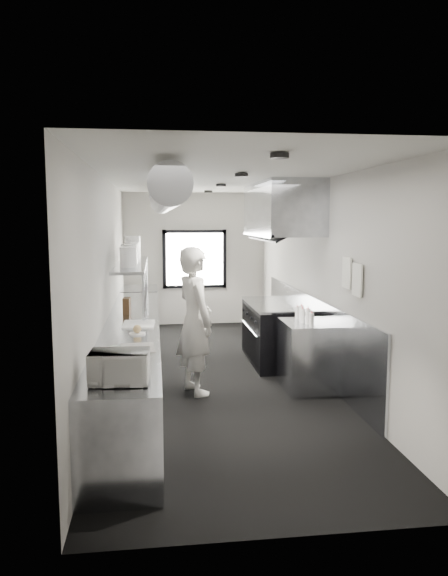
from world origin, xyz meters
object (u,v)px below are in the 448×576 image
object	(u,v)px
deli_tub_a	(99,368)
microwave	(119,367)
squeeze_bottle_a	(312,320)
squeeze_bottle_d	(301,313)
deli_tub_b	(115,352)
knife_block	(127,306)
line_cook	(195,321)
plate_stack_c	(132,252)
bottle_station	(308,356)
plate_stack_d	(133,248)
exhaust_hood	(281,210)
plate_stack_b	(129,255)
far_work_table	(140,310)
squeeze_bottle_b	(308,316)
cutting_board	(139,324)
plate_stack_a	(128,257)
prep_counter	(133,357)
small_plate	(137,334)
squeeze_bottle_e	(297,313)
pass_shelf	(132,265)
squeeze_bottle_c	(303,316)
range	(276,333)

from	to	relation	value
deli_tub_a	microwave	bearing A→B (deg)	-56.71
squeeze_bottle_a	squeeze_bottle_d	xyz separation A→B (m)	(-0.01, 0.45, 0.01)
microwave	deli_tub_b	size ratio (longest dim) A/B	3.11
deli_tub_b	knife_block	distance (m)	2.49
line_cook	plate_stack_c	distance (m)	2.14
deli_tub_a	bottle_station	bearing A→B (deg)	40.03
plate_stack_d	deli_tub_a	bearing A→B (deg)	-91.64
exhaust_hood	deli_tub_b	distance (m)	4.00
plate_stack_b	plate_stack_d	size ratio (longest dim) A/B	0.79
knife_block	plate_stack_d	xyz separation A→B (m)	(0.04, 1.50, 0.75)
knife_block	plate_stack_d	world-z (taller)	plate_stack_d
far_work_table	squeeze_bottle_b	size ratio (longest dim) A/B	5.96
cutting_board	plate_stack_b	world-z (taller)	plate_stack_b
squeeze_bottle_b	deli_tub_b	bearing A→B (deg)	-149.72
bottle_station	squeeze_bottle_b	distance (m)	0.57
plate_stack_a	microwave	bearing A→B (deg)	-88.88
prep_counter	small_plate	distance (m)	0.82
microwave	plate_stack_d	bearing A→B (deg)	94.18
squeeze_bottle_e	line_cook	bearing A→B (deg)	-171.28
plate_stack_d	squeeze_bottle_e	distance (m)	3.28
knife_block	plate_stack_b	size ratio (longest dim) A/B	0.73
plate_stack_c	plate_stack_d	world-z (taller)	plate_stack_d
pass_shelf	far_work_table	world-z (taller)	pass_shelf
pass_shelf	small_plate	size ratio (longest dim) A/B	15.70
microwave	deli_tub_a	world-z (taller)	microwave
squeeze_bottle_e	pass_shelf	bearing A→B (deg)	147.39
bottle_station	plate_stack_a	world-z (taller)	plate_stack_a
bottle_station	plate_stack_d	distance (m)	3.67
cutting_board	squeeze_bottle_a	bearing A→B (deg)	-11.03
prep_counter	squeeze_bottle_a	bearing A→B (deg)	-12.91
deli_tub_a	squeeze_bottle_e	distance (m)	3.36
prep_counter	deli_tub_b	world-z (taller)	deli_tub_b
squeeze_bottle_d	bottle_station	bearing A→B (deg)	-64.62
plate_stack_d	squeeze_bottle_c	bearing A→B (deg)	-47.92
line_cook	squeeze_bottle_e	bearing A→B (deg)	-101.54
pass_shelf	cutting_board	distance (m)	1.72
squeeze_bottle_c	knife_block	bearing A→B (deg)	156.40
cutting_board	plate_stack_a	distance (m)	1.18
exhaust_hood	squeeze_bottle_e	size ratio (longest dim) A/B	13.19
range	line_cook	world-z (taller)	line_cook
prep_counter	microwave	distance (m)	2.65
plate_stack_a	squeeze_bottle_c	bearing A→B (deg)	-23.30
small_plate	plate_stack_b	world-z (taller)	plate_stack_b
knife_block	squeeze_bottle_b	bearing A→B (deg)	-20.38
range	line_cook	xyz separation A→B (m)	(-1.38, -1.36, 0.48)
squeeze_bottle_e	squeeze_bottle_c	bearing A→B (deg)	-90.56
small_plate	squeeze_bottle_e	xyz separation A→B (m)	(2.13, 0.74, 0.08)
pass_shelf	squeeze_bottle_d	bearing A→B (deg)	-34.54
exhaust_hood	plate_stack_d	xyz separation A→B (m)	(-2.31, 1.09, -0.62)
bottle_station	deli_tub_b	size ratio (longest dim) A/B	6.25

